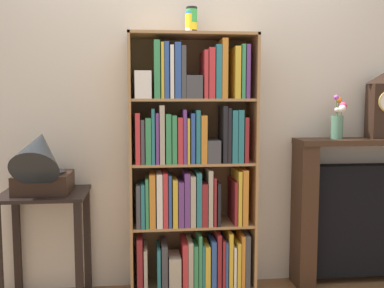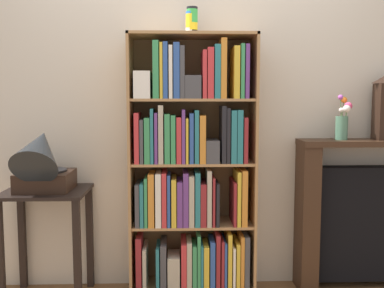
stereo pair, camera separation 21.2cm
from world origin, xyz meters
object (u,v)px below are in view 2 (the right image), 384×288
Objects in this scene: side_table_left at (47,220)px; fireplace_mantel at (382,215)px; cup_stack at (191,21)px; bookshelf at (192,175)px; gramophone at (41,161)px; flower_vase at (343,122)px.

fireplace_mantel is (2.31, 0.13, -0.03)m from side_table_left.
bookshelf is at bearing -87.49° from cup_stack.
bookshelf is at bearing 8.28° from gramophone.
gramophone is 2.36m from fireplace_mantel.
gramophone is 2.02m from flower_vase.
cup_stack is at bearing -179.45° from fireplace_mantel.
gramophone is (-0.96, -0.19, -0.90)m from cup_stack.
cup_stack is at bearing 11.23° from gramophone.
bookshelf is at bearing 3.74° from side_table_left.
flower_vase is at bearing -0.54° from cup_stack.
flower_vase is (-0.31, -0.02, 0.66)m from fireplace_mantel.
cup_stack is at bearing 92.51° from bookshelf.
side_table_left is 1.52× the size of gramophone.
cup_stack reaches higher than flower_vase.
cup_stack reaches higher than fireplace_mantel.
bookshelf is 5.70× the size of flower_vase.
cup_stack is 0.59× the size of flower_vase.
flower_vase is (2.00, 0.18, 0.24)m from gramophone.
flower_vase reaches higher than side_table_left.
bookshelf reaches higher than fireplace_mantel.
cup_stack is at bearing 179.46° from flower_vase.
gramophone is at bearing -171.72° from bookshelf.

